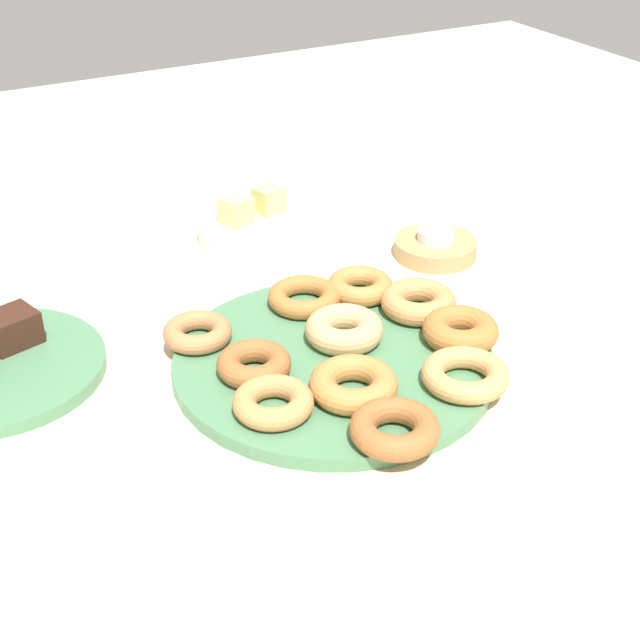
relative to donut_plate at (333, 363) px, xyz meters
The scene contains 19 objects.
ground_plane 0.01m from the donut_plate, ahead, with size 2.40×2.40×0.00m, color beige.
donut_plate is the anchor object (origin of this frame).
donut_0 0.14m from the donut_plate, 15.09° to the left, with size 0.09×0.09×0.03m, color #C6844C.
donut_1 0.12m from the donut_plate, 149.49° to the right, with size 0.08×0.08×0.02m, color #C6844C.
donut_2 0.15m from the donut_plate, 139.43° to the left, with size 0.08×0.08×0.02m, color #B27547.
donut_3 0.15m from the donut_plate, 49.97° to the right, with size 0.09×0.09×0.02m, color tan.
donut_4 0.04m from the donut_plate, 40.54° to the left, with size 0.09×0.09×0.03m, color tan.
donut_5 0.12m from the donut_plate, 78.10° to the left, with size 0.09×0.09×0.02m, color #AD6B33.
donut_6 0.16m from the donut_plate, 97.35° to the right, with size 0.09×0.09×0.03m, color #995B2D.
donut_7 0.09m from the donut_plate, behind, with size 0.08×0.08×0.03m, color #995B2D.
donut_8 0.14m from the donut_plate, 47.57° to the left, with size 0.08×0.08×0.02m, color #BC7A3D.
donut_9 0.08m from the donut_plate, 103.56° to the right, with size 0.09×0.09×0.03m, color #BC7A3D.
donut_10 0.14m from the donut_plate, 16.39° to the right, with size 0.08×0.08×0.03m, color #AD6B33.
brownie_far 0.35m from the donut_plate, 146.83° to the left, with size 0.05×0.05×0.04m, color #381E14.
candle_holder 0.30m from the donut_plate, 34.27° to the left, with size 0.11×0.11×0.02m, color tan.
tealight 0.31m from the donut_plate, 34.27° to the left, with size 0.05×0.05×0.01m, color silver.
fruit_bowl 0.33m from the donut_plate, 79.39° to the left, with size 0.16×0.16×0.03m, color silver.
melon_chunk_left 0.33m from the donut_plate, 84.09° to the left, with size 0.04×0.04×0.04m, color #DBD67A.
melon_chunk_right 0.35m from the donut_plate, 75.33° to the left, with size 0.04×0.04×0.04m, color #DBD67A.
Camera 1 is at (-0.41, -0.72, 0.56)m, focal length 51.71 mm.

